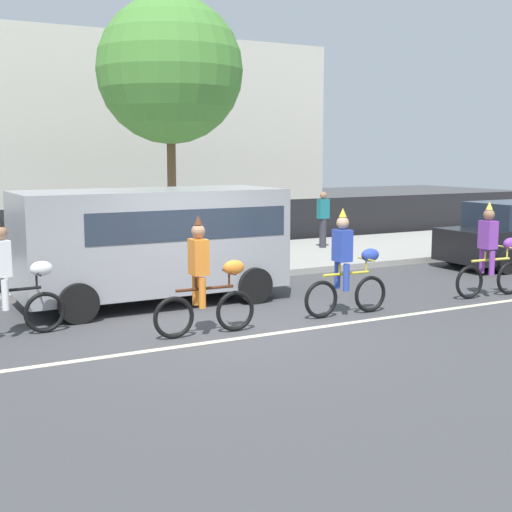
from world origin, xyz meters
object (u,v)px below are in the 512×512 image
(parked_van_grey, at_px, (155,237))
(pedestrian_onlooker, at_px, (323,218))
(parade_cyclist_orange, at_px, (206,283))
(parade_cyclist_cobalt, at_px, (347,269))
(parade_cyclist_zebra, at_px, (10,284))
(parade_cyclist_purple, at_px, (492,255))

(parked_van_grey, bearing_deg, pedestrian_onlooker, 32.22)
(parade_cyclist_orange, height_order, parade_cyclist_cobalt, same)
(parade_cyclist_zebra, xyz_separation_m, parade_cyclist_cobalt, (5.51, -1.27, 0.00))
(parade_cyclist_orange, relative_size, parked_van_grey, 0.38)
(parade_cyclist_zebra, height_order, parked_van_grey, parked_van_grey)
(parade_cyclist_orange, relative_size, parade_cyclist_cobalt, 1.00)
(parade_cyclist_purple, bearing_deg, parked_van_grey, 156.06)
(pedestrian_onlooker, bearing_deg, parade_cyclist_zebra, -149.65)
(pedestrian_onlooker, bearing_deg, parade_cyclist_cobalt, -121.05)
(parade_cyclist_orange, relative_size, pedestrian_onlooker, 1.19)
(parade_cyclist_zebra, bearing_deg, parade_cyclist_orange, -26.04)
(parade_cyclist_cobalt, height_order, parked_van_grey, parked_van_grey)
(parade_cyclist_purple, distance_m, parked_van_grey, 6.69)
(pedestrian_onlooker, bearing_deg, parade_cyclist_orange, -134.83)
(parade_cyclist_orange, bearing_deg, parade_cyclist_cobalt, 1.29)
(parade_cyclist_cobalt, bearing_deg, parade_cyclist_orange, -178.71)
(pedestrian_onlooker, bearing_deg, parade_cyclist_purple, -95.42)
(parade_cyclist_orange, xyz_separation_m, parade_cyclist_purple, (6.30, 0.03, 0.00))
(parade_cyclist_zebra, xyz_separation_m, parade_cyclist_purple, (9.03, -1.30, 0.00))
(parade_cyclist_orange, relative_size, parade_cyclist_purple, 1.00)
(parade_cyclist_zebra, distance_m, parade_cyclist_cobalt, 5.65)
(parade_cyclist_orange, height_order, pedestrian_onlooker, parade_cyclist_orange)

